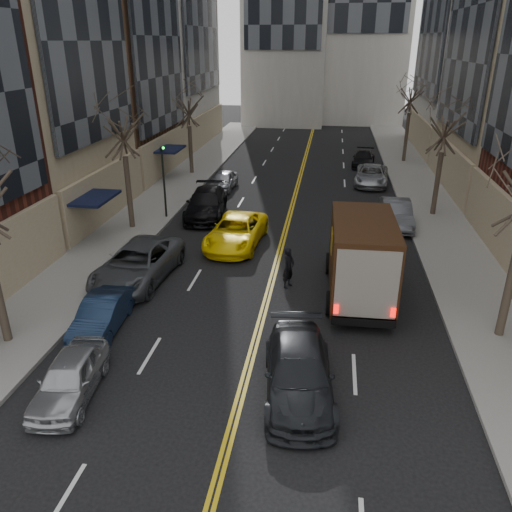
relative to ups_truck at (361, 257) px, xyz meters
The scene contains 19 objects.
sidewalk_left 18.62m from the ups_truck, 133.58° to the left, with size 4.00×66.00×0.15m, color slate.
sidewalk_right 14.51m from the ups_truck, 68.78° to the left, with size 4.00×66.00×0.15m, color slate.
tree_lf_mid 14.93m from the ups_truck, 152.92° to the left, with size 3.20×3.20×8.91m.
tree_lf_far 23.54m from the ups_truck, 122.93° to the left, with size 3.20×3.20×8.12m.
tree_rt_mid 13.23m from the ups_truck, 66.32° to the left, with size 3.20×3.20×8.32m.
tree_rt_far 27.36m from the ups_truck, 79.26° to the left, with size 3.20×3.20×9.11m.
traffic_signal 14.04m from the ups_truck, 142.98° to the left, with size 0.29×0.26×4.70m.
ups_truck is the anchor object (origin of this frame).
observer_sedan 7.16m from the ups_truck, 106.85° to the right, with size 2.64×5.30×1.48m.
taxi 7.93m from the ups_truck, 141.73° to the left, with size 2.53×5.49×1.53m, color yellow.
pedestrian 3.16m from the ups_truck, behind, with size 0.68×0.45×1.86m, color black.
parked_lf_a 11.99m from the ups_truck, 138.25° to the right, with size 1.54×3.83×1.31m, color #ACB0B4.
parked_lf_b 10.52m from the ups_truck, 156.34° to the right, with size 1.34×3.86×1.27m, color #101C32.
parked_lf_c 9.83m from the ups_truck, behind, with size 2.69×5.83×1.62m, color #46494D.
parked_lf_d 12.90m from the ups_truck, 133.69° to the left, with size 2.27×5.59×1.62m, color black.
parked_lf_e 17.94m from the ups_truck, 120.45° to the left, with size 1.55×3.85×1.31m, color #A6A8AD.
parked_rt_a 9.57m from the ups_truck, 74.67° to the left, with size 1.59×4.57×1.51m, color #4C4F54.
parked_rt_b 18.51m from the ups_truck, 84.83° to the left, with size 2.36×5.11×1.42m, color #9EA1A6.
parked_rt_c 24.51m from the ups_truck, 86.79° to the left, with size 1.79×4.40×1.28m, color black.
Camera 1 is at (2.30, -5.79, 10.03)m, focal length 35.00 mm.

